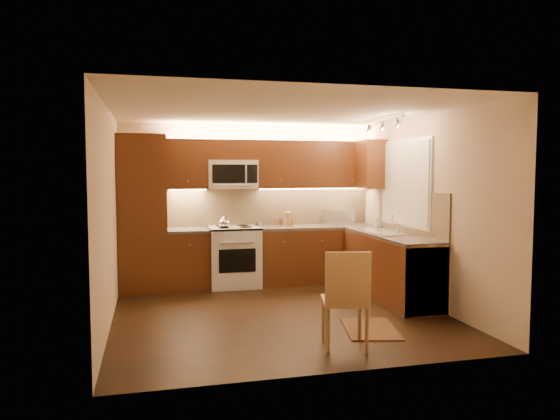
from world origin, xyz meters
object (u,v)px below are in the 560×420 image
object	(u,v)px
stove	(234,257)
sink	(386,227)
dining_chair	(345,298)
microwave	(232,174)
toaster_oven	(339,217)
kettle	(224,222)
knife_block	(288,219)
soap_bottle	(378,220)

from	to	relation	value
stove	sink	distance (m)	2.35
stove	dining_chair	xyz separation A→B (m)	(0.64, -3.05, 0.04)
microwave	sink	bearing A→B (deg)	-32.21
sink	toaster_oven	world-z (taller)	toaster_oven
kettle	dining_chair	bearing A→B (deg)	-91.13
sink	kettle	bearing A→B (deg)	155.56
stove	toaster_oven	distance (m)	1.84
knife_block	soap_bottle	bearing A→B (deg)	-9.32
microwave	kettle	xyz separation A→B (m)	(-0.16, -0.28, -0.70)
sink	kettle	world-z (taller)	kettle
knife_block	sink	bearing A→B (deg)	-39.02
dining_chair	microwave	bearing A→B (deg)	113.65
stove	soap_bottle	bearing A→B (deg)	-8.51
kettle	stove	bearing A→B (deg)	24.09
kettle	knife_block	xyz separation A→B (m)	(1.05, 0.26, -0.01)
toaster_oven	dining_chair	size ratio (longest dim) A/B	0.42
knife_block	soap_bottle	xyz separation A→B (m)	(1.35, -0.45, -0.01)
sink	toaster_oven	xyz separation A→B (m)	(-0.26, 1.24, 0.05)
microwave	toaster_oven	bearing A→B (deg)	-0.66
stove	dining_chair	size ratio (longest dim) A/B	0.92
sink	kettle	distance (m)	2.38
kettle	soap_bottle	distance (m)	2.41
toaster_oven	soap_bottle	bearing A→B (deg)	-53.13
stove	microwave	distance (m)	1.27
sink	dining_chair	bearing A→B (deg)	-125.26
sink	toaster_oven	distance (m)	1.27
stove	kettle	xyz separation A→B (m)	(-0.16, -0.14, 0.56)
microwave	soap_bottle	world-z (taller)	microwave
stove	toaster_oven	xyz separation A→B (m)	(1.74, 0.12, 0.57)
stove	toaster_oven	bearing A→B (deg)	3.77
knife_block	soap_bottle	size ratio (longest dim) A/B	1.07
stove	soap_bottle	distance (m)	2.33
dining_chair	kettle	bearing A→B (deg)	117.74
knife_block	dining_chair	size ratio (longest dim) A/B	0.22
kettle	toaster_oven	bearing A→B (deg)	-8.86
sink	soap_bottle	bearing A→B (deg)	73.10
stove	kettle	bearing A→B (deg)	-139.41
toaster_oven	soap_bottle	size ratio (longest dim) A/B	2.01
sink	toaster_oven	size ratio (longest dim) A/B	2.05
microwave	dining_chair	world-z (taller)	microwave
sink	microwave	bearing A→B (deg)	147.79
kettle	dining_chair	distance (m)	3.07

